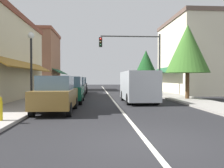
# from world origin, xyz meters

# --- Properties ---
(ground_plane) EXTENTS (80.00, 80.00, 0.00)m
(ground_plane) POSITION_xyz_m (0.00, 18.00, 0.00)
(ground_plane) COLOR black
(sidewalk_left) EXTENTS (2.60, 56.00, 0.12)m
(sidewalk_left) POSITION_xyz_m (-5.50, 18.00, 0.06)
(sidewalk_left) COLOR #A39E99
(sidewalk_left) RESTS_ON ground
(sidewalk_right) EXTENTS (2.60, 56.00, 0.12)m
(sidewalk_right) POSITION_xyz_m (5.50, 18.00, 0.06)
(sidewalk_right) COLOR gray
(sidewalk_right) RESTS_ON ground
(lane_center_stripe) EXTENTS (0.14, 52.00, 0.01)m
(lane_center_stripe) POSITION_xyz_m (0.00, 18.00, 0.00)
(lane_center_stripe) COLOR silver
(lane_center_stripe) RESTS_ON ground
(storefront_right_block) EXTENTS (5.91, 10.20, 8.12)m
(storefront_right_block) POSITION_xyz_m (9.10, 20.00, 4.06)
(storefront_right_block) COLOR beige
(storefront_right_block) RESTS_ON ground
(storefront_far_left) EXTENTS (5.56, 8.20, 8.14)m
(storefront_far_left) POSITION_xyz_m (-8.92, 28.00, 4.07)
(storefront_far_left) COLOR #8E5B42
(storefront_far_left) RESTS_ON ground
(parked_car_nearest_left) EXTENTS (1.83, 4.13, 1.77)m
(parked_car_nearest_left) POSITION_xyz_m (-3.23, 5.68, 0.88)
(parked_car_nearest_left) COLOR brown
(parked_car_nearest_left) RESTS_ON ground
(parked_car_second_left) EXTENTS (1.80, 4.11, 1.77)m
(parked_car_second_left) POSITION_xyz_m (-3.05, 10.19, 0.88)
(parked_car_second_left) COLOR #0F4C33
(parked_car_second_left) RESTS_ON ground
(parked_car_third_left) EXTENTS (1.81, 4.12, 1.77)m
(parked_car_third_left) POSITION_xyz_m (-3.13, 15.93, 0.88)
(parked_car_third_left) COLOR #4C5156
(parked_car_third_left) RESTS_ON ground
(parked_car_far_left) EXTENTS (1.84, 4.13, 1.77)m
(parked_car_far_left) POSITION_xyz_m (-3.14, 21.03, 0.88)
(parked_car_far_left) COLOR black
(parked_car_far_left) RESTS_ON ground
(van_in_lane) EXTENTS (2.01, 5.18, 2.12)m
(van_in_lane) POSITION_xyz_m (1.59, 10.23, 1.15)
(van_in_lane) COLOR #B2B7BC
(van_in_lane) RESTS_ON ground
(traffic_signal_mast_arm) EXTENTS (5.89, 0.50, 5.89)m
(traffic_signal_mast_arm) POSITION_xyz_m (2.77, 16.61, 4.06)
(traffic_signal_mast_arm) COLOR #333333
(traffic_signal_mast_arm) RESTS_ON ground
(street_lamp_left_near) EXTENTS (0.36, 0.36, 4.26)m
(street_lamp_left_near) POSITION_xyz_m (-4.95, 7.81, 2.92)
(street_lamp_left_near) COLOR black
(street_lamp_left_near) RESTS_ON ground
(tree_right_near) EXTENTS (3.29, 3.29, 5.70)m
(tree_right_near) POSITION_xyz_m (5.60, 11.67, 3.87)
(tree_right_near) COLOR #4C331E
(tree_right_near) RESTS_ON ground
(tree_right_far) EXTENTS (3.06, 3.06, 5.58)m
(tree_right_far) POSITION_xyz_m (5.72, 27.27, 3.88)
(tree_right_far) COLOR #4C331E
(tree_right_far) RESTS_ON ground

